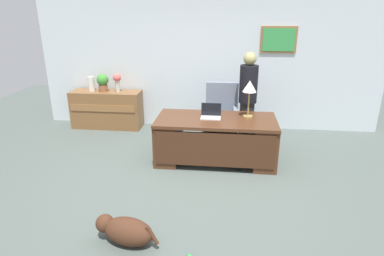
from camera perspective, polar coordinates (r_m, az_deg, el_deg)
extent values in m
plane|color=#4C5651|center=(4.82, 0.28, -9.65)|extent=(12.00, 12.00, 0.00)
cube|color=silver|center=(6.87, 2.68, 11.25)|extent=(7.00, 0.12, 2.70)
cube|color=olive|center=(6.79, 14.83, 14.62)|extent=(0.69, 0.03, 0.51)
cube|color=green|center=(6.77, 14.86, 14.61)|extent=(0.61, 0.01, 0.43)
cube|color=#4C2B19|center=(5.29, 4.22, 1.39)|extent=(1.92, 0.93, 0.05)
cube|color=#4C2B19|center=(5.49, -4.04, -1.94)|extent=(0.36, 0.87, 0.68)
cube|color=#4C2B19|center=(5.44, 12.37, -2.59)|extent=(0.36, 0.87, 0.68)
cube|color=#412415|center=(5.00, 3.91, -3.81)|extent=(1.82, 0.04, 0.55)
cube|color=brown|center=(7.19, -14.55, 3.17)|extent=(1.46, 0.48, 0.78)
cube|color=brown|center=(6.94, -15.32, 3.32)|extent=(1.36, 0.02, 0.14)
cube|color=slate|center=(6.13, 5.05, 0.68)|extent=(0.60, 0.58, 0.18)
cylinder|color=black|center=(6.21, 4.98, -1.33)|extent=(0.10, 0.10, 0.28)
cylinder|color=black|center=(6.25, 4.95, -2.31)|extent=(0.52, 0.52, 0.05)
cube|color=slate|center=(6.24, 5.23, 5.01)|extent=(0.60, 0.12, 0.65)
cube|color=slate|center=(6.08, 2.65, 2.55)|extent=(0.08, 0.50, 0.22)
cube|color=slate|center=(6.07, 7.56, 2.37)|extent=(0.08, 0.50, 0.22)
cylinder|color=#262323|center=(6.10, 9.40, 0.77)|extent=(0.26, 0.26, 0.82)
cylinder|color=black|center=(5.91, 9.80, 7.54)|extent=(0.32, 0.32, 0.66)
sphere|color=#9B925A|center=(5.83, 10.05, 11.79)|extent=(0.23, 0.23, 0.23)
ellipsoid|color=#472819|center=(3.73, -11.03, -17.25)|extent=(0.61, 0.41, 0.30)
sphere|color=#472819|center=(3.83, -14.90, -15.72)|extent=(0.20, 0.20, 0.20)
cylinder|color=#472819|center=(3.61, -6.93, -18.04)|extent=(0.15, 0.07, 0.21)
cube|color=#B2B5BA|center=(5.28, 3.27, 1.78)|extent=(0.32, 0.22, 0.01)
cube|color=black|center=(5.35, 3.36, 3.27)|extent=(0.32, 0.01, 0.21)
cylinder|color=#9E8447|center=(5.42, 9.68, 2.03)|extent=(0.16, 0.16, 0.02)
cylinder|color=#9E8447|center=(5.36, 9.81, 4.17)|extent=(0.02, 0.02, 0.40)
cone|color=silver|center=(5.29, 9.99, 7.17)|extent=(0.22, 0.22, 0.18)
cylinder|color=beige|center=(6.97, -12.80, 7.09)|extent=(0.09, 0.09, 0.23)
sphere|color=#E8625C|center=(6.94, -12.92, 8.57)|extent=(0.17, 0.17, 0.17)
cylinder|color=silver|center=(7.17, -17.08, 7.36)|extent=(0.13, 0.13, 0.30)
cylinder|color=brown|center=(7.09, -15.18, 6.73)|extent=(0.18, 0.18, 0.14)
sphere|color=#3E8A33|center=(7.06, -15.30, 8.08)|extent=(0.24, 0.24, 0.24)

